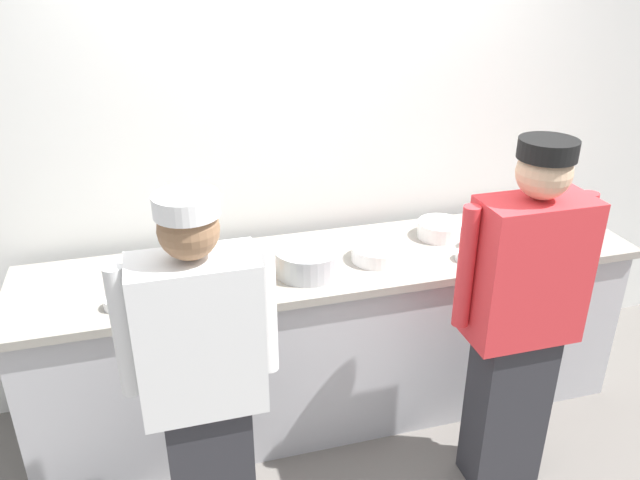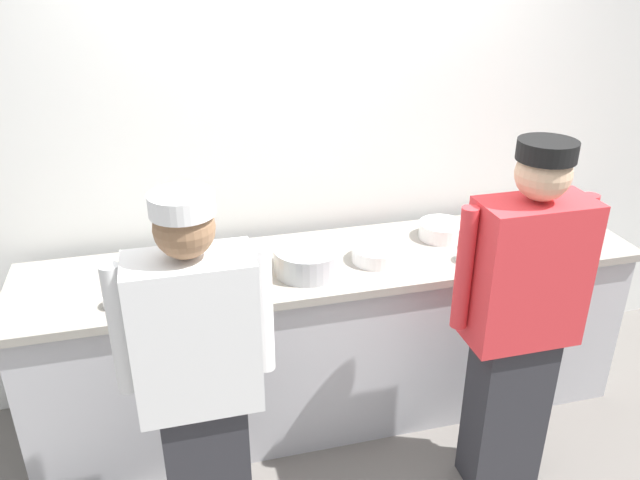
% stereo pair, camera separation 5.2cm
% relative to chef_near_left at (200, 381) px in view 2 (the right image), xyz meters
% --- Properties ---
extents(ground_plane, '(9.00, 9.00, 0.00)m').
position_rel_chef_near_left_xyz_m(ground_plane, '(0.73, 0.36, -0.86)').
color(ground_plane, slate).
extents(wall_back, '(4.82, 0.10, 2.75)m').
position_rel_chef_near_left_xyz_m(wall_back, '(0.73, 1.20, 0.52)').
color(wall_back, silver).
rests_on(wall_back, ground).
extents(prep_counter, '(3.07, 0.69, 0.92)m').
position_rel_chef_near_left_xyz_m(prep_counter, '(0.73, 0.72, -0.40)').
color(prep_counter, '#B2B2B7').
rests_on(prep_counter, ground).
extents(chef_near_left, '(0.59, 0.24, 1.61)m').
position_rel_chef_near_left_xyz_m(chef_near_left, '(0.00, 0.00, 0.00)').
color(chef_near_left, '#2D2D33').
rests_on(chef_near_left, ground).
extents(chef_center, '(0.60, 0.24, 1.67)m').
position_rel_chef_near_left_xyz_m(chef_center, '(1.35, 0.04, 0.04)').
color(chef_center, '#2D2D33').
rests_on(chef_center, ground).
extents(plate_stack_front, '(0.24, 0.24, 0.08)m').
position_rel_chef_near_left_xyz_m(plate_stack_front, '(1.34, 0.82, 0.10)').
color(plate_stack_front, white).
rests_on(plate_stack_front, prep_counter).
extents(plate_stack_rear, '(0.25, 0.25, 0.07)m').
position_rel_chef_near_left_xyz_m(plate_stack_rear, '(0.92, 0.66, 0.10)').
color(plate_stack_rear, white).
rests_on(plate_stack_rear, prep_counter).
extents(mixing_bowl_steel, '(0.33, 0.33, 0.12)m').
position_rel_chef_near_left_xyz_m(mixing_bowl_steel, '(0.57, 0.63, 0.12)').
color(mixing_bowl_steel, '#B7BABF').
rests_on(mixing_bowl_steel, prep_counter).
extents(sheet_tray, '(0.51, 0.37, 0.02)m').
position_rel_chef_near_left_xyz_m(sheet_tray, '(-0.06, 0.74, 0.07)').
color(sheet_tray, '#B7BABF').
rests_on(sheet_tray, prep_counter).
extents(squeeze_bottle_primary, '(0.06, 0.06, 0.20)m').
position_rel_chef_near_left_xyz_m(squeeze_bottle_primary, '(0.28, 0.62, 0.16)').
color(squeeze_bottle_primary, orange).
rests_on(squeeze_bottle_primary, prep_counter).
extents(squeeze_bottle_secondary, '(0.06, 0.06, 0.20)m').
position_rel_chef_near_left_xyz_m(squeeze_bottle_secondary, '(1.79, 0.54, 0.15)').
color(squeeze_bottle_secondary, red).
rests_on(squeeze_bottle_secondary, prep_counter).
extents(squeeze_bottle_spare, '(0.06, 0.06, 0.19)m').
position_rel_chef_near_left_xyz_m(squeeze_bottle_spare, '(0.13, 0.51, 0.15)').
color(squeeze_bottle_spare, '#56A333').
rests_on(squeeze_bottle_spare, prep_counter).
extents(ramekin_green_sauce, '(0.10, 0.10, 0.04)m').
position_rel_chef_near_left_xyz_m(ramekin_green_sauce, '(0.41, 0.91, 0.08)').
color(ramekin_green_sauce, white).
rests_on(ramekin_green_sauce, prep_counter).
extents(ramekin_orange_sauce, '(0.10, 0.10, 0.05)m').
position_rel_chef_near_left_xyz_m(ramekin_orange_sauce, '(-0.31, 0.53, 0.08)').
color(ramekin_orange_sauce, white).
rests_on(ramekin_orange_sauce, prep_counter).
extents(ramekin_red_sauce, '(0.11, 0.11, 0.04)m').
position_rel_chef_near_left_xyz_m(ramekin_red_sauce, '(1.35, 0.53, 0.08)').
color(ramekin_red_sauce, white).
rests_on(ramekin_red_sauce, prep_counter).
extents(deli_cup, '(0.09, 0.09, 0.09)m').
position_rel_chef_near_left_xyz_m(deli_cup, '(1.46, 0.65, 0.11)').
color(deli_cup, white).
rests_on(deli_cup, prep_counter).
extents(chefs_knife, '(0.28, 0.03, 0.02)m').
position_rel_chef_near_left_xyz_m(chefs_knife, '(1.64, 0.72, 0.07)').
color(chefs_knife, '#B7BABF').
rests_on(chefs_knife, prep_counter).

